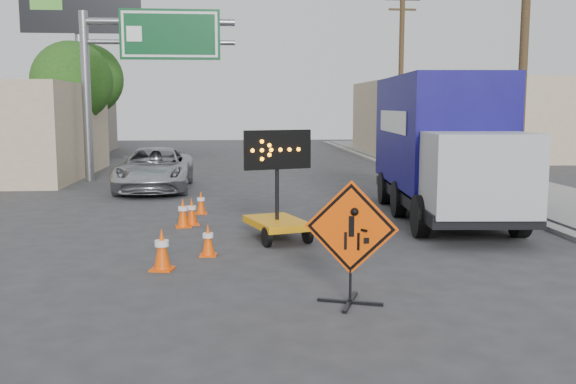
{
  "coord_description": "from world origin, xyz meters",
  "views": [
    {
      "loc": [
        -0.66,
        -8.73,
        3.04
      ],
      "look_at": [
        0.34,
        2.72,
        1.5
      ],
      "focal_mm": 40.0,
      "sensor_mm": 36.0,
      "label": 1
    }
  ],
  "objects": [
    {
      "name": "cone_a",
      "position": [
        -1.99,
        3.13,
        0.4
      ],
      "size": [
        0.48,
        0.48,
        0.8
      ],
      "rotation": [
        0.0,
        0.0,
        -0.21
      ],
      "color": "#F04A05",
      "rests_on": "ground"
    },
    {
      "name": "highway_gantry",
      "position": [
        -4.43,
        17.96,
        5.07
      ],
      "size": [
        6.18,
        0.38,
        6.9
      ],
      "color": "slate",
      "rests_on": "ground"
    },
    {
      "name": "cone_c",
      "position": [
        -1.92,
        7.44,
        0.37
      ],
      "size": [
        0.44,
        0.44,
        0.75
      ],
      "rotation": [
        0.0,
        0.0,
        0.17
      ],
      "color": "#F04A05",
      "rests_on": "ground"
    },
    {
      "name": "tree_left_near",
      "position": [
        -8.0,
        22.0,
        4.16
      ],
      "size": [
        3.71,
        3.71,
        6.03
      ],
      "color": "#49391F",
      "rests_on": "ground"
    },
    {
      "name": "tree_left_far",
      "position": [
        -9.0,
        30.0,
        4.6
      ],
      "size": [
        4.1,
        4.1,
        6.66
      ],
      "color": "#49391F",
      "rests_on": "ground"
    },
    {
      "name": "cone_e",
      "position": [
        -1.57,
        9.44,
        0.33
      ],
      "size": [
        0.35,
        0.35,
        0.66
      ],
      "rotation": [
        0.0,
        0.0,
        0.04
      ],
      "color": "#F04A05",
      "rests_on": "ground"
    },
    {
      "name": "utility_pole_near",
      "position": [
        8.0,
        10.0,
        4.68
      ],
      "size": [
        1.8,
        0.26,
        9.0
      ],
      "color": "#49391F",
      "rests_on": "ground"
    },
    {
      "name": "sidewalk_right",
      "position": [
        9.5,
        15.0,
        0.07
      ],
      "size": [
        4.0,
        60.0,
        0.15
      ],
      "primitive_type": "cube",
      "color": "gray",
      "rests_on": "ground"
    },
    {
      "name": "cone_b",
      "position": [
        -1.18,
        4.22,
        0.34
      ],
      "size": [
        0.36,
        0.36,
        0.67
      ],
      "rotation": [
        0.0,
        0.0,
        -0.07
      ],
      "color": "#F04A05",
      "rests_on": "ground"
    },
    {
      "name": "utility_pole_far",
      "position": [
        8.0,
        24.0,
        4.68
      ],
      "size": [
        1.8,
        0.26,
        9.0
      ],
      "color": "#49391F",
      "rests_on": "ground"
    },
    {
      "name": "curb_right",
      "position": [
        7.2,
        15.0,
        0.06
      ],
      "size": [
        0.4,
        60.0,
        0.12
      ],
      "primitive_type": "cube",
      "color": "gray",
      "rests_on": "ground"
    },
    {
      "name": "building_right_far",
      "position": [
        13.0,
        30.0,
        2.3
      ],
      "size": [
        10.0,
        14.0,
        4.6
      ],
      "primitive_type": "cube",
      "color": "#C6B28F",
      "rests_on": "ground"
    },
    {
      "name": "storefront_left_far",
      "position": [
        -15.0,
        34.0,
        2.2
      ],
      "size": [
        12.0,
        10.0,
        4.4
      ],
      "primitive_type": "cube",
      "color": "gray",
      "rests_on": "ground"
    },
    {
      "name": "box_truck",
      "position": [
        5.04,
        8.33,
        1.76
      ],
      "size": [
        3.09,
        8.31,
        3.87
      ],
      "rotation": [
        0.0,
        0.0,
        -0.08
      ],
      "color": "black",
      "rests_on": "ground"
    },
    {
      "name": "pickup_truck",
      "position": [
        -3.48,
        14.85,
        0.77
      ],
      "size": [
        2.63,
        5.57,
        1.54
      ],
      "primitive_type": "imported",
      "rotation": [
        0.0,
        0.0,
        0.01
      ],
      "color": "#ACAEB3",
      "rests_on": "ground"
    },
    {
      "name": "ground",
      "position": [
        0.0,
        0.0,
        0.0
      ],
      "size": [
        100.0,
        100.0,
        0.0
      ],
      "primitive_type": "plane",
      "color": "#2D2D30",
      "rests_on": "ground"
    },
    {
      "name": "construction_sign",
      "position": [
        1.14,
        0.79,
        1.01
      ],
      "size": [
        1.38,
        0.99,
        1.93
      ],
      "rotation": [
        0.0,
        0.0,
        -0.35
      ],
      "color": "black",
      "rests_on": "ground"
    },
    {
      "name": "cone_d",
      "position": [
        -1.72,
        7.73,
        0.35
      ],
      "size": [
        0.41,
        0.41,
        0.71
      ],
      "rotation": [
        0.0,
        0.0,
        0.16
      ],
      "color": "#F04A05",
      "rests_on": "ground"
    },
    {
      "name": "billboard",
      "position": [
        -8.35,
        25.87,
        7.35
      ],
      "size": [
        6.1,
        0.54,
        9.85
      ],
      "color": "slate",
      "rests_on": "ground"
    },
    {
      "name": "arrow_board",
      "position": [
        0.34,
        5.66,
        0.57
      ],
      "size": [
        1.55,
        2.0,
        2.52
      ],
      "rotation": [
        0.0,
        0.0,
        0.31
      ],
      "color": "orange",
      "rests_on": "ground"
    }
  ]
}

